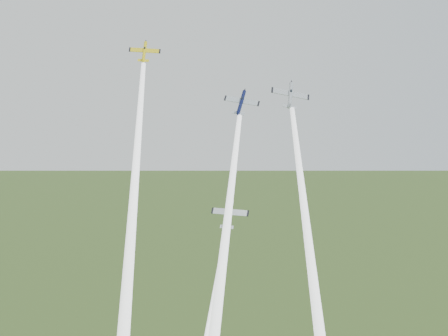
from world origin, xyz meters
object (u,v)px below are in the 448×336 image
plane_navy (241,102)px  plane_silver_right (290,95)px  plane_silver_low (229,214)px  plane_yellow (144,52)px

plane_navy → plane_silver_right: (10.22, 1.22, 1.47)m
plane_silver_right → plane_silver_low: bearing=-148.6°
plane_navy → plane_silver_low: plane_navy is taller
plane_navy → plane_silver_low: size_ratio=0.97×
plane_navy → plane_silver_right: bearing=24.3°
plane_yellow → plane_silver_right: bearing=-8.8°
plane_yellow → plane_navy: size_ratio=0.92×
plane_navy → plane_silver_low: 22.39m
plane_silver_right → plane_silver_low: (-13.33, -7.62, -22.70)m
plane_yellow → plane_silver_low: 38.64m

